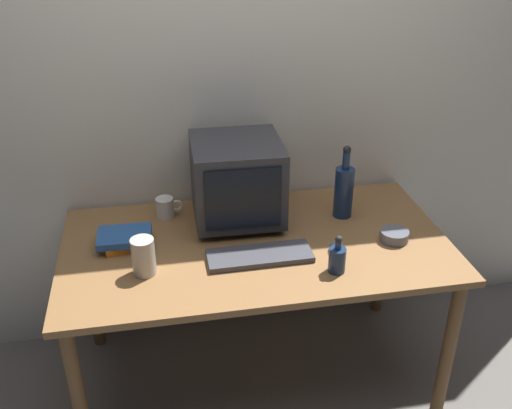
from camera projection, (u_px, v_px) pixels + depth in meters
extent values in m
plane|color=slate|center=(256.00, 374.00, 2.79)|extent=(6.00, 6.00, 0.00)
cube|color=silver|center=(236.00, 90.00, 2.62)|extent=(4.00, 0.08, 2.50)
cube|color=olive|center=(256.00, 245.00, 2.45)|extent=(1.61, 0.86, 0.03)
cylinder|color=brown|center=(79.00, 401.00, 2.18)|extent=(0.06, 0.06, 0.71)
cylinder|color=brown|center=(448.00, 350.00, 2.42)|extent=(0.06, 0.06, 0.71)
cylinder|color=brown|center=(91.00, 285.00, 2.82)|extent=(0.06, 0.06, 0.71)
cylinder|color=brown|center=(382.00, 254.00, 3.06)|extent=(0.06, 0.06, 0.71)
cube|color=#333338|center=(237.00, 216.00, 2.61)|extent=(0.29, 0.25, 0.03)
cube|color=#333338|center=(237.00, 179.00, 2.52)|extent=(0.39, 0.39, 0.34)
cube|color=black|center=(243.00, 199.00, 2.35)|extent=(0.31, 0.01, 0.27)
cube|color=#3F3F47|center=(260.00, 256.00, 2.33)|extent=(0.42, 0.15, 0.02)
ellipsoid|color=black|center=(337.00, 248.00, 2.37)|extent=(0.09, 0.11, 0.04)
cylinder|color=navy|center=(344.00, 193.00, 2.59)|extent=(0.09, 0.09, 0.23)
cylinder|color=navy|center=(346.00, 161.00, 2.52)|extent=(0.03, 0.03, 0.08)
sphere|color=#262626|center=(347.00, 150.00, 2.49)|extent=(0.04, 0.04, 0.04)
cylinder|color=navy|center=(337.00, 260.00, 2.23)|extent=(0.07, 0.07, 0.10)
cylinder|color=navy|center=(338.00, 245.00, 2.20)|extent=(0.03, 0.03, 0.04)
sphere|color=#262626|center=(339.00, 239.00, 2.19)|extent=(0.03, 0.03, 0.03)
cube|color=orange|center=(125.00, 242.00, 2.42)|extent=(0.20, 0.19, 0.03)
cube|color=#28569E|center=(124.00, 236.00, 2.40)|extent=(0.22, 0.17, 0.03)
cylinder|color=white|center=(165.00, 207.00, 2.62)|extent=(0.08, 0.08, 0.09)
torus|color=white|center=(177.00, 206.00, 2.62)|extent=(0.06, 0.01, 0.06)
cylinder|color=#595B66|center=(394.00, 236.00, 2.44)|extent=(0.12, 0.12, 0.04)
cylinder|color=#B7B2A8|center=(143.00, 256.00, 2.21)|extent=(0.09, 0.09, 0.15)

